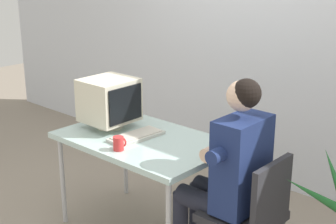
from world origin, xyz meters
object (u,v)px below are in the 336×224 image
object	(u,v)px
person_seated	(228,170)
keyboard	(136,136)
office_chair	(251,211)
desk	(143,145)
desk_mug	(119,143)
crt_monitor	(109,101)

from	to	relation	value
person_seated	keyboard	bearing A→B (deg)	-174.62
office_chair	person_seated	distance (m)	0.29
person_seated	office_chair	bearing A→B (deg)	-0.00
desk	keyboard	bearing A→B (deg)	-132.79
keyboard	desk_mug	distance (m)	0.25
desk	crt_monitor	bearing A→B (deg)	-179.41
desk	desk_mug	distance (m)	0.29
crt_monitor	keyboard	world-z (taller)	crt_monitor
person_seated	crt_monitor	bearing A→B (deg)	-177.78
crt_monitor	desk_mug	xyz separation A→B (m)	(0.39, -0.27, -0.17)
desk	crt_monitor	size ratio (longest dim) A/B	3.21
keyboard	person_seated	size ratio (longest dim) A/B	0.32
desk	keyboard	distance (m)	0.08
crt_monitor	person_seated	xyz separation A→B (m)	(1.08, 0.04, -0.26)
keyboard	desk_mug	size ratio (longest dim) A/B	4.44
keyboard	person_seated	bearing A→B (deg)	5.38
desk	crt_monitor	distance (m)	0.44
desk_mug	desk	bearing A→B (deg)	99.28
crt_monitor	keyboard	distance (m)	0.38
desk	desk_mug	world-z (taller)	desk_mug
crt_monitor	office_chair	bearing A→B (deg)	1.90
desk	desk_mug	xyz separation A→B (m)	(0.04, -0.27, 0.10)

